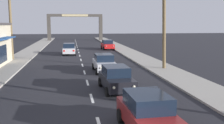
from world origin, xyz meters
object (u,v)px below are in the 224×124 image
sedan_fifth_in_queue (104,63)px  sedan_oncoming_far (69,49)px  palm_left_third (10,3)px  palm_right_second (164,4)px  town_gateway_arch (75,24)px  sedan_third_in_queue (116,78)px  sedan_lead_at_stop_bar (148,113)px  sedan_parked_nearest_kerb (107,45)px

sedan_fifth_in_queue → sedan_oncoming_far: (-3.33, 14.48, 0.00)m
palm_left_third → palm_right_second: 18.62m
palm_right_second → town_gateway_arch: 46.35m
palm_left_third → palm_right_second: palm_left_third is taller
palm_right_second → town_gateway_arch: palm_right_second is taller
sedan_third_in_queue → sedan_fifth_in_queue: 7.08m
palm_left_third → sedan_oncoming_far: bearing=35.7°
sedan_third_in_queue → town_gateway_arch: size_ratio=0.31×
palm_right_second → palm_left_third: bearing=150.4°
sedan_lead_at_stop_bar → town_gateway_arch: 60.25m
palm_right_second → town_gateway_arch: bearing=99.6°
sedan_parked_nearest_kerb → town_gateway_arch: bearing=101.9°
sedan_parked_nearest_kerb → palm_left_third: palm_left_third is taller
sedan_lead_at_stop_bar → sedan_parked_nearest_kerb: same height
sedan_oncoming_far → sedan_parked_nearest_kerb: size_ratio=1.00×
sedan_third_in_queue → sedan_parked_nearest_kerb: 28.55m
sedan_third_in_queue → sedan_fifth_in_queue: bearing=89.4°
sedan_fifth_in_queue → palm_right_second: palm_right_second is taller
sedan_fifth_in_queue → town_gateway_arch: (-1.87, 45.94, 3.66)m
palm_left_third → town_gateway_arch: (8.43, 36.47, -2.44)m
sedan_parked_nearest_kerb → town_gateway_arch: town_gateway_arch is taller
sedan_third_in_queue → palm_right_second: (5.97, 7.37, 5.58)m
sedan_lead_at_stop_bar → sedan_parked_nearest_kerb: size_ratio=1.00×
palm_right_second → sedan_oncoming_far: bearing=123.0°
sedan_lead_at_stop_bar → sedan_oncoming_far: size_ratio=1.00×
sedan_lead_at_stop_bar → sedan_fifth_in_queue: 14.16m
sedan_third_in_queue → sedan_parked_nearest_kerb: size_ratio=1.00×
sedan_oncoming_far → town_gateway_arch: 31.71m
sedan_fifth_in_queue → town_gateway_arch: bearing=92.3°
palm_right_second → sedan_third_in_queue: bearing=-129.0°
sedan_fifth_in_queue → sedan_oncoming_far: same height
sedan_fifth_in_queue → palm_left_third: size_ratio=0.47×
sedan_parked_nearest_kerb → palm_left_third: (-13.62, -11.79, 6.10)m
sedan_oncoming_far → palm_right_second: size_ratio=0.51×
sedan_fifth_in_queue → sedan_oncoming_far: bearing=102.9°
sedan_lead_at_stop_bar → sedan_fifth_in_queue: bearing=90.2°
palm_left_third → sedan_fifth_in_queue: bearing=-42.6°
sedan_oncoming_far → sedan_parked_nearest_kerb: 9.50m
sedan_lead_at_stop_bar → town_gateway_arch: bearing=91.8°
sedan_fifth_in_queue → palm_right_second: 8.12m
sedan_lead_at_stop_bar → sedan_oncoming_far: same height
sedan_fifth_in_queue → sedan_lead_at_stop_bar: bearing=-89.8°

